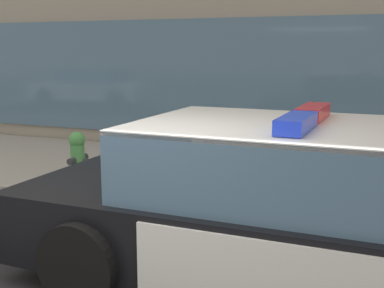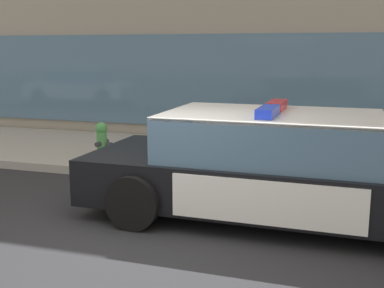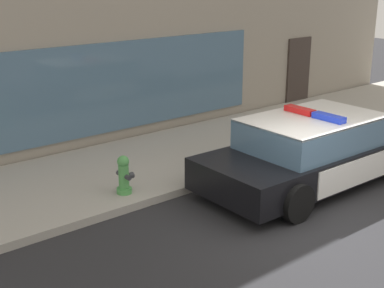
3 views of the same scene
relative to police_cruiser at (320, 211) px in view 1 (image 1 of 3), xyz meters
The scene contains 3 objects.
sidewalk 3.24m from the police_cruiser, 117.96° to the left, with size 48.00×3.37×0.15m, color #A39E93.
police_cruiser is the anchor object (origin of this frame).
fire_hydrant 3.81m from the police_cruiser, 154.56° to the left, with size 0.34×0.39×0.73m.
Camera 1 is at (1.99, -2.75, 1.97)m, focal length 47.36 mm.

